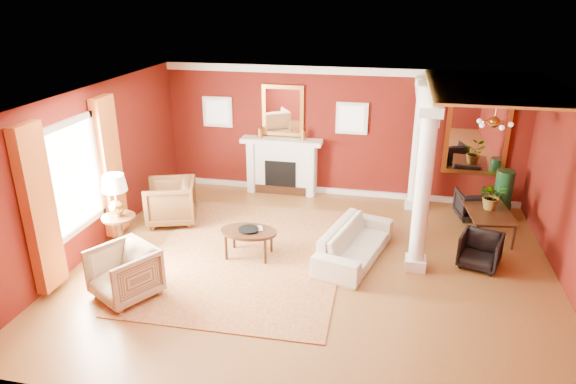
% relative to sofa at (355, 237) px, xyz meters
% --- Properties ---
extents(ground, '(8.00, 8.00, 0.00)m').
position_rel_sofa_xyz_m(ground, '(-0.65, -0.45, -0.40)').
color(ground, brown).
rests_on(ground, ground).
extents(room_shell, '(8.04, 7.04, 2.92)m').
position_rel_sofa_xyz_m(room_shell, '(-0.65, -0.45, 1.62)').
color(room_shell, '#5C0D0C').
rests_on(room_shell, ground).
extents(fireplace, '(1.85, 0.42, 1.29)m').
position_rel_sofa_xyz_m(fireplace, '(-1.95, 2.86, 0.24)').
color(fireplace, white).
rests_on(fireplace, ground).
extents(overmantel_mirror, '(0.95, 0.07, 1.15)m').
position_rel_sofa_xyz_m(overmantel_mirror, '(-1.95, 3.00, 1.50)').
color(overmantel_mirror, gold).
rests_on(overmantel_mirror, fireplace).
extents(flank_window_left, '(0.70, 0.07, 0.70)m').
position_rel_sofa_xyz_m(flank_window_left, '(-3.50, 3.01, 1.40)').
color(flank_window_left, white).
rests_on(flank_window_left, room_shell).
extents(flank_window_right, '(0.70, 0.07, 0.70)m').
position_rel_sofa_xyz_m(flank_window_right, '(-0.40, 3.01, 1.40)').
color(flank_window_right, white).
rests_on(flank_window_right, room_shell).
extents(left_window, '(0.21, 2.55, 2.60)m').
position_rel_sofa_xyz_m(left_window, '(-4.55, -1.05, 1.02)').
color(left_window, white).
rests_on(left_window, room_shell).
extents(column_front, '(0.36, 0.36, 2.80)m').
position_rel_sofa_xyz_m(column_front, '(1.05, -0.15, 1.03)').
color(column_front, white).
rests_on(column_front, ground).
extents(column_back, '(0.36, 0.36, 2.80)m').
position_rel_sofa_xyz_m(column_back, '(1.05, 2.55, 1.03)').
color(column_back, white).
rests_on(column_back, ground).
extents(header_beam, '(0.30, 3.20, 0.32)m').
position_rel_sofa_xyz_m(header_beam, '(1.05, 1.45, 2.22)').
color(header_beam, white).
rests_on(header_beam, column_front).
extents(amber_ceiling, '(2.30, 3.40, 0.04)m').
position_rel_sofa_xyz_m(amber_ceiling, '(2.20, 1.30, 2.47)').
color(amber_ceiling, gold).
rests_on(amber_ceiling, room_shell).
extents(dining_mirror, '(1.30, 0.07, 1.70)m').
position_rel_sofa_xyz_m(dining_mirror, '(2.25, 3.00, 1.15)').
color(dining_mirror, gold).
rests_on(dining_mirror, room_shell).
extents(chandelier, '(0.60, 0.62, 0.75)m').
position_rel_sofa_xyz_m(chandelier, '(2.25, 1.35, 1.85)').
color(chandelier, '#B8883A').
rests_on(chandelier, room_shell).
extents(crown_trim, '(8.00, 0.08, 0.16)m').
position_rel_sofa_xyz_m(crown_trim, '(-0.65, 3.01, 2.42)').
color(crown_trim, white).
rests_on(crown_trim, room_shell).
extents(base_trim, '(8.00, 0.08, 0.12)m').
position_rel_sofa_xyz_m(base_trim, '(-0.65, 3.01, -0.34)').
color(base_trim, white).
rests_on(base_trim, ground).
extents(rug, '(3.42, 4.52, 0.02)m').
position_rel_sofa_xyz_m(rug, '(-1.88, -0.31, -0.39)').
color(rug, maroon).
rests_on(rug, ground).
extents(sofa, '(1.10, 2.14, 0.80)m').
position_rel_sofa_xyz_m(sofa, '(0.00, 0.00, 0.00)').
color(sofa, beige).
rests_on(sofa, ground).
extents(armchair_leopard, '(1.14, 1.18, 0.98)m').
position_rel_sofa_xyz_m(armchair_leopard, '(-3.79, 0.75, 0.09)').
color(armchair_leopard, black).
rests_on(armchair_leopard, ground).
extents(armchair_stripe, '(1.16, 1.14, 0.89)m').
position_rel_sofa_xyz_m(armchair_stripe, '(-3.34, -1.95, 0.05)').
color(armchair_stripe, tan).
rests_on(armchair_stripe, ground).
extents(coffee_table, '(1.01, 1.01, 0.51)m').
position_rel_sofa_xyz_m(coffee_table, '(-1.84, -0.33, 0.06)').
color(coffee_table, black).
rests_on(coffee_table, ground).
extents(coffee_book, '(0.15, 0.07, 0.21)m').
position_rel_sofa_xyz_m(coffee_book, '(-1.76, -0.26, 0.21)').
color(coffee_book, black).
rests_on(coffee_book, coffee_table).
extents(side_table, '(0.59, 0.59, 1.46)m').
position_rel_sofa_xyz_m(side_table, '(-4.15, -0.60, 0.58)').
color(side_table, black).
rests_on(side_table, ground).
extents(dining_table, '(0.66, 1.49, 0.80)m').
position_rel_sofa_xyz_m(dining_table, '(2.42, 1.52, 0.00)').
color(dining_table, black).
rests_on(dining_table, ground).
extents(dining_chair_near, '(0.80, 0.77, 0.66)m').
position_rel_sofa_xyz_m(dining_chair_near, '(2.11, 0.15, -0.07)').
color(dining_chair_near, black).
rests_on(dining_chair_near, ground).
extents(dining_chair_far, '(0.75, 0.71, 0.65)m').
position_rel_sofa_xyz_m(dining_chair_far, '(2.24, 2.24, -0.08)').
color(dining_chair_far, black).
rests_on(dining_chair_far, ground).
extents(green_urn, '(0.41, 0.41, 0.98)m').
position_rel_sofa_xyz_m(green_urn, '(2.85, 2.55, -0.02)').
color(green_urn, '#123A1A').
rests_on(green_urn, ground).
extents(potted_plant, '(0.51, 0.56, 0.42)m').
position_rel_sofa_xyz_m(potted_plant, '(2.45, 1.55, 0.61)').
color(potted_plant, '#26591E').
rests_on(potted_plant, dining_table).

